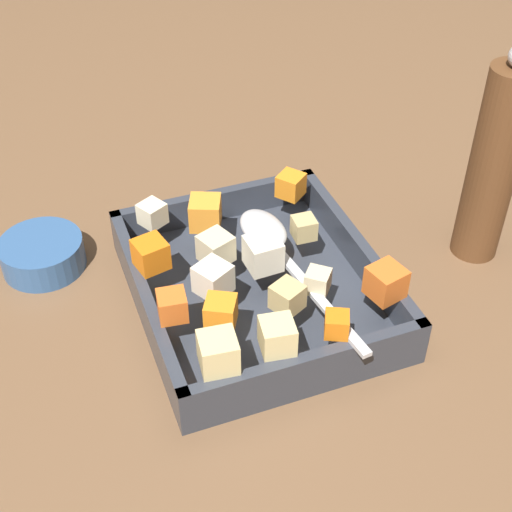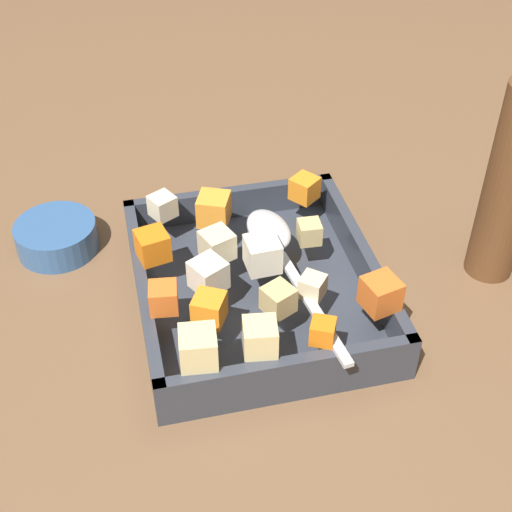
{
  "view_description": "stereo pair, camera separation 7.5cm",
  "coord_description": "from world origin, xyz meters",
  "px_view_note": "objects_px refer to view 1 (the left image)",
  "views": [
    {
      "loc": [
        0.52,
        -0.21,
        0.55
      ],
      "look_at": [
        -0.02,
        -0.01,
        0.06
      ],
      "focal_mm": 51.31,
      "sensor_mm": 36.0,
      "label": 1
    },
    {
      "loc": [
        0.54,
        -0.14,
        0.55
      ],
      "look_at": [
        -0.02,
        -0.01,
        0.06
      ],
      "focal_mm": 51.31,
      "sensor_mm": 36.0,
      "label": 2
    }
  ],
  "objects_px": {
    "baking_dish": "(256,289)",
    "pepper_mill": "(493,165)",
    "serving_spoon": "(269,236)",
    "small_prep_bowl": "(42,254)"
  },
  "relations": [
    {
      "from": "serving_spoon",
      "to": "pepper_mill",
      "type": "distance_m",
      "value": 0.25
    },
    {
      "from": "baking_dish",
      "to": "small_prep_bowl",
      "type": "height_order",
      "value": "baking_dish"
    },
    {
      "from": "baking_dish",
      "to": "serving_spoon",
      "type": "height_order",
      "value": "serving_spoon"
    },
    {
      "from": "baking_dish",
      "to": "pepper_mill",
      "type": "xyz_separation_m",
      "value": [
        0.01,
        0.27,
        0.1
      ]
    },
    {
      "from": "pepper_mill",
      "to": "small_prep_bowl",
      "type": "xyz_separation_m",
      "value": [
        -0.15,
        -0.47,
        -0.1
      ]
    },
    {
      "from": "baking_dish",
      "to": "serving_spoon",
      "type": "xyz_separation_m",
      "value": [
        -0.03,
        0.02,
        0.05
      ]
    },
    {
      "from": "baking_dish",
      "to": "serving_spoon",
      "type": "bearing_deg",
      "value": 136.42
    },
    {
      "from": "baking_dish",
      "to": "serving_spoon",
      "type": "distance_m",
      "value": 0.06
    },
    {
      "from": "baking_dish",
      "to": "small_prep_bowl",
      "type": "bearing_deg",
      "value": -123.79
    },
    {
      "from": "baking_dish",
      "to": "pepper_mill",
      "type": "distance_m",
      "value": 0.29
    }
  ]
}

